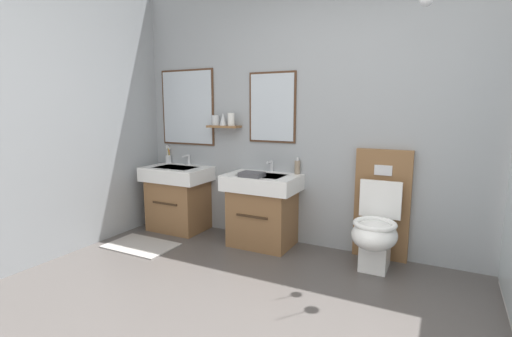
{
  "coord_description": "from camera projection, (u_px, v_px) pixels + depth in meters",
  "views": [
    {
      "loc": [
        0.79,
        -1.49,
        1.36
      ],
      "look_at": [
        -0.76,
        1.52,
        0.81
      ],
      "focal_mm": 26.05,
      "sensor_mm": 36.0,
      "label": 1
    }
  ],
  "objects": [
    {
      "name": "tap_on_left_sink",
      "position": [
        188.0,
        159.0,
        4.27
      ],
      "size": [
        0.03,
        0.13,
        0.11
      ],
      "color": "silver",
      "rests_on": "vanity_sink_left"
    },
    {
      "name": "bath_mat",
      "position": [
        141.0,
        245.0,
        3.7
      ],
      "size": [
        0.68,
        0.44,
        0.01
      ],
      "primitive_type": "cube",
      "color": "#9E9993",
      "rests_on": "ground"
    },
    {
      "name": "vanity_sink_right",
      "position": [
        263.0,
        207.0,
        3.69
      ],
      "size": [
        0.72,
        0.51,
        0.72
      ],
      "color": "brown",
      "rests_on": "ground"
    },
    {
      "name": "tap_on_right_sink",
      "position": [
        271.0,
        165.0,
        3.79
      ],
      "size": [
        0.03,
        0.13,
        0.11
      ],
      "color": "silver",
      "rests_on": "vanity_sink_right"
    },
    {
      "name": "vanity_sink_left",
      "position": [
        179.0,
        196.0,
        4.17
      ],
      "size": [
        0.72,
        0.51,
        0.72
      ],
      "color": "brown",
      "rests_on": "ground"
    },
    {
      "name": "folded_hand_towel",
      "position": [
        252.0,
        174.0,
        3.51
      ],
      "size": [
        0.22,
        0.16,
        0.04
      ],
      "primitive_type": "cube",
      "color": "#47474C",
      "rests_on": "vanity_sink_right"
    },
    {
      "name": "toothbrush_cup",
      "position": [
        168.0,
        158.0,
        4.38
      ],
      "size": [
        0.07,
        0.07,
        0.21
      ],
      "color": "silver",
      "rests_on": "vanity_sink_left"
    },
    {
      "name": "toilet",
      "position": [
        378.0,
        223.0,
        3.2
      ],
      "size": [
        0.48,
        0.62,
        1.0
      ],
      "color": "brown",
      "rests_on": "ground"
    },
    {
      "name": "wall_back",
      "position": [
        351.0,
        106.0,
        3.42
      ],
      "size": [
        4.87,
        0.63,
        2.76
      ],
      "color": "#999EA3",
      "rests_on": "ground"
    },
    {
      "name": "soap_dispenser",
      "position": [
        297.0,
        167.0,
        3.66
      ],
      "size": [
        0.06,
        0.06,
        0.17
      ],
      "color": "gray",
      "rests_on": "vanity_sink_right"
    }
  ]
}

